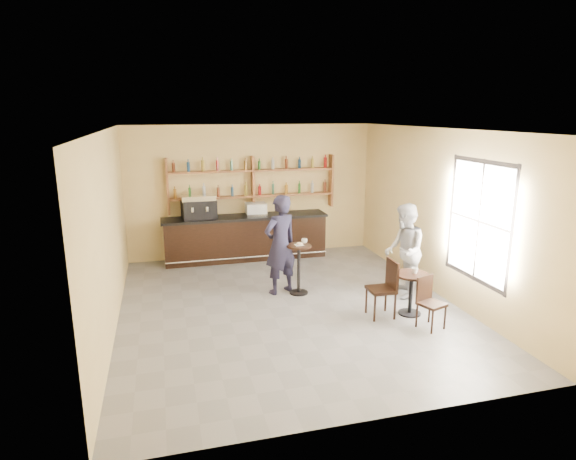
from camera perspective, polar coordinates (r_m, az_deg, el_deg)
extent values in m
plane|color=slate|center=(8.98, 0.07, -9.05)|extent=(7.00, 7.00, 0.00)
plane|color=white|center=(8.27, 0.08, 11.82)|extent=(7.00, 7.00, 0.00)
plane|color=#EACB85|center=(11.84, -4.30, 4.62)|extent=(7.00, 0.00, 7.00)
plane|color=#EACB85|center=(5.32, 9.91, -7.23)|extent=(7.00, 0.00, 7.00)
plane|color=#EACB85|center=(8.26, -20.48, -0.29)|extent=(0.00, 7.00, 7.00)
plane|color=#EACB85|center=(9.68, 17.51, 1.93)|extent=(0.00, 7.00, 7.00)
plane|color=white|center=(8.69, 21.70, 0.95)|extent=(0.00, 2.00, 2.00)
cube|color=white|center=(9.28, 1.31, -1.78)|extent=(0.17, 0.17, 0.00)
torus|color=#DA9450|center=(9.27, 1.38, -1.65)|extent=(0.14, 0.14, 0.04)
imported|color=white|center=(9.40, 1.96, -1.30)|extent=(0.15, 0.15, 0.09)
imported|color=black|center=(9.33, -0.93, -1.76)|extent=(0.84, 0.71, 1.96)
imported|color=white|center=(8.68, 14.79, -4.68)|extent=(0.13, 0.13, 0.10)
imported|color=#A7A6AB|center=(9.44, 13.60, -2.42)|extent=(0.94, 1.06, 1.82)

